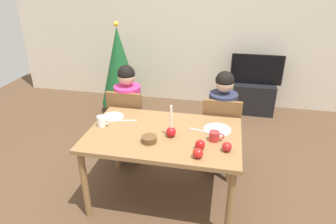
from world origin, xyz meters
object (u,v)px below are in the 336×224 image
Objects in this scene: plate_left at (113,117)px; apple_by_left_plate at (198,153)px; candle_centerpiece at (171,130)px; apple_by_right_mug at (200,145)px; person_left_child at (129,115)px; tv_stand at (253,98)px; christmas_tree at (119,67)px; chair_left at (128,121)px; chair_right at (221,130)px; bowl_walnuts at (149,139)px; plate_right at (217,129)px; mug_right at (215,136)px; tv at (257,70)px; apple_near_candle at (227,147)px; dining_table at (164,141)px; person_right_child at (221,124)px; mug_left at (102,121)px.

apple_by_left_plate is (0.93, -0.55, 0.04)m from plate_left.
apple_by_right_mug is at bearing -29.59° from candle_centerpiece.
person_left_child is 2.28m from tv_stand.
person_left_child is 13.81× the size of apple_by_left_plate.
person_left_child reaches higher than candle_centerpiece.
christmas_tree is 2.69m from apple_by_left_plate.
apple_by_right_mug is at bearing -24.08° from plate_left.
chair_left is 10.76× the size of apple_by_right_mug.
chair_right reaches higher than bowl_walnuts.
candle_centerpiece is at bearing -153.32° from plate_right.
bowl_walnuts is at bearing -141.39° from candle_centerpiece.
mug_right is (-0.50, -2.34, 0.55)m from tv_stand.
tv is 2.52m from apple_near_candle.
tv_stand is at bearing 69.28° from candle_centerpiece.
dining_table is at bearing -112.78° from tv_stand.
tv reaches higher than apple_near_candle.
mug_right is (-0.04, -0.65, 0.28)m from chair_right.
apple_by_right_mug is at bearing -176.62° from apple_near_candle.
bowl_walnuts is (0.47, -0.82, 0.21)m from person_left_child.
apple_near_candle is at bearing -53.72° from mug_right.
candle_centerpiece is at bearing -110.72° from tv_stand.
dining_table is 5.52× the size of plate_right.
person_right_child is at bearing 94.64° from apple_near_candle.
chair_left is 6.73× the size of mug_right.
plate_right is (0.40, 0.20, -0.06)m from candle_centerpiece.
chair_left reaches higher than apple_by_right_mug.
christmas_tree reaches higher than apple_near_candle.
person_left_child reaches higher than mug_right.
person_left_child is at bearing 132.91° from candle_centerpiece.
bowl_walnuts is at bearing -113.04° from tv.
chair_right is at bearing -38.58° from christmas_tree.
chair_left is 1.41m from apple_near_candle.
chair_left reaches higher than dining_table.
apple_near_candle is at bearing -85.17° from chair_right.
chair_left is 11.04× the size of apple_near_candle.
apple_by_left_plate is at bearing -30.53° from plate_left.
christmas_tree is at bearing 114.17° from person_left_child.
tv reaches higher than plate_right.
mug_right is (-0.50, -2.34, 0.08)m from tv.
tv is 2.13m from christmas_tree.
tv_stand is 0.47m from tv.
apple_by_right_mug is (1.49, -2.12, 0.05)m from christmas_tree.
plate_right is 0.51m from apple_by_left_plate.
person_right_child is at bearing 86.42° from mug_right.
mug_left reaches higher than tv_stand.
mug_left is at bearing -124.55° from tv_stand.
chair_left is at bearing -66.36° from christmas_tree.
mug_left is at bearing 174.96° from candle_centerpiece.
christmas_tree is 2.38m from plate_right.
apple_near_candle is at bearing 32.97° from apple_by_left_plate.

